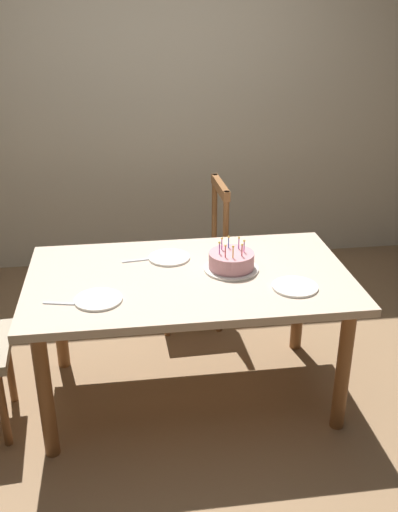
{
  "coord_description": "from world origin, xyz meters",
  "views": [
    {
      "loc": [
        -0.3,
        -2.55,
        1.98
      ],
      "look_at": [
        0.05,
        0.0,
        0.82
      ],
      "focal_mm": 40.28,
      "sensor_mm": 36.0,
      "label": 1
    }
  ],
  "objects_px": {
    "birthday_cake": "(231,262)",
    "plate_near_guest": "(295,287)",
    "dining_table": "(189,290)",
    "chair_spindle_back": "(194,257)",
    "plate_near_celebrant": "(98,299)",
    "plate_far_side": "(169,258)"
  },
  "relations": [
    {
      "from": "birthday_cake",
      "to": "plate_near_guest",
      "type": "xyz_separation_m",
      "value": [
        0.26,
        -0.24,
        -0.04
      ]
    },
    {
      "from": "dining_table",
      "to": "chair_spindle_back",
      "type": "distance_m",
      "value": 0.81
    },
    {
      "from": "dining_table",
      "to": "plate_near_guest",
      "type": "distance_m",
      "value": 0.53
    },
    {
      "from": "dining_table",
      "to": "plate_near_celebrant",
      "type": "height_order",
      "value": "plate_near_celebrant"
    },
    {
      "from": "birthday_cake",
      "to": "plate_near_celebrant",
      "type": "relative_size",
      "value": 1.27
    },
    {
      "from": "birthday_cake",
      "to": "chair_spindle_back",
      "type": "height_order",
      "value": "chair_spindle_back"
    },
    {
      "from": "dining_table",
      "to": "chair_spindle_back",
      "type": "xyz_separation_m",
      "value": [
        0.12,
        0.79,
        -0.18
      ]
    },
    {
      "from": "birthday_cake",
      "to": "plate_near_celebrant",
      "type": "bearing_deg",
      "value": -160.15
    },
    {
      "from": "plate_far_side",
      "to": "chair_spindle_back",
      "type": "distance_m",
      "value": 0.67
    },
    {
      "from": "dining_table",
      "to": "birthday_cake",
      "type": "height_order",
      "value": "birthday_cake"
    },
    {
      "from": "plate_near_celebrant",
      "to": "plate_far_side",
      "type": "bearing_deg",
      "value": 49.09
    },
    {
      "from": "dining_table",
      "to": "plate_near_celebrant",
      "type": "relative_size",
      "value": 7.32
    },
    {
      "from": "birthday_cake",
      "to": "plate_far_side",
      "type": "height_order",
      "value": "birthday_cake"
    },
    {
      "from": "chair_spindle_back",
      "to": "plate_near_guest",
      "type": "bearing_deg",
      "value": -70.11
    },
    {
      "from": "chair_spindle_back",
      "to": "plate_far_side",
      "type": "bearing_deg",
      "value": -109.46
    },
    {
      "from": "plate_far_side",
      "to": "birthday_cake",
      "type": "bearing_deg",
      "value": -30.87
    },
    {
      "from": "plate_far_side",
      "to": "dining_table",
      "type": "bearing_deg",
      "value": -68.94
    },
    {
      "from": "plate_near_celebrant",
      "to": "chair_spindle_back",
      "type": "bearing_deg",
      "value": 60.36
    },
    {
      "from": "dining_table",
      "to": "plate_far_side",
      "type": "xyz_separation_m",
      "value": [
        -0.08,
        0.21,
        0.09
      ]
    },
    {
      "from": "plate_far_side",
      "to": "plate_near_guest",
      "type": "xyz_separation_m",
      "value": [
        0.56,
        -0.42,
        0.0
      ]
    },
    {
      "from": "birthday_cake",
      "to": "dining_table",
      "type": "bearing_deg",
      "value": -172.22
    },
    {
      "from": "plate_near_celebrant",
      "to": "plate_near_guest",
      "type": "bearing_deg",
      "value": 0.0
    }
  ]
}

